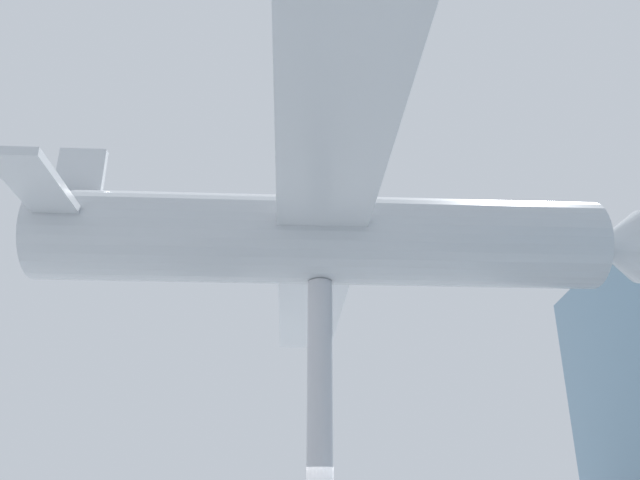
% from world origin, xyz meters
% --- Properties ---
extents(support_pylon_central, '(0.55, 0.55, 6.43)m').
position_xyz_m(support_pylon_central, '(0.00, 0.00, 3.21)').
color(support_pylon_central, '#B7B7BC').
rests_on(support_pylon_central, ground_plane).
extents(suspended_airplane, '(21.82, 14.50, 3.25)m').
position_xyz_m(suspended_airplane, '(-0.03, 0.23, 7.47)').
color(suspended_airplane, '#B2B7BC').
rests_on(suspended_airplane, support_pylon_central).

